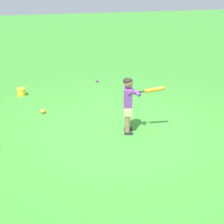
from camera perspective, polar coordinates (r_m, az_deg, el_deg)
ground_plane at (r=5.86m, az=1.72°, el=-3.67°), size 40.00×40.00×0.00m
child_batter at (r=5.59m, az=3.31°, el=2.19°), size 0.32×0.78×1.08m
play_ball_center_lawn at (r=8.60m, az=-2.78°, el=5.85°), size 0.08×0.08×0.08m
play_ball_behind_batter at (r=6.76m, az=-12.74°, el=0.14°), size 0.10×0.10×0.10m
toy_bucket at (r=7.91m, az=-16.57°, el=3.64°), size 0.22×0.22×0.19m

